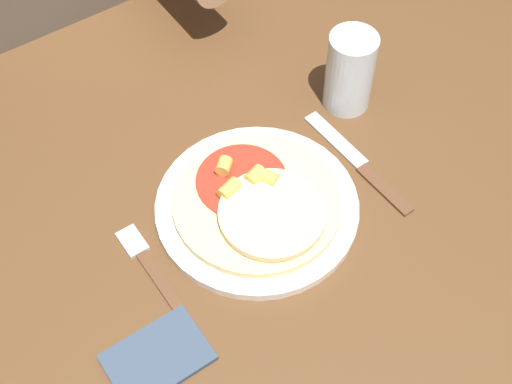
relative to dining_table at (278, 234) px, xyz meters
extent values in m
cube|color=brown|center=(0.00, 0.00, 0.08)|extent=(1.18, 0.98, 0.03)
cylinder|color=brown|center=(0.53, 0.43, -0.28)|extent=(0.06, 0.06, 0.70)
cylinder|color=silver|center=(-0.04, 0.00, 0.10)|extent=(0.28, 0.28, 0.01)
cylinder|color=#E0C689|center=(-0.04, 0.00, 0.12)|extent=(0.23, 0.23, 0.01)
cylinder|color=#B22D1E|center=(-0.04, 0.04, 0.12)|extent=(0.13, 0.13, 0.00)
cylinder|color=beige|center=(-0.04, -0.03, 0.13)|extent=(0.14, 0.14, 0.01)
cylinder|color=gold|center=(-0.05, 0.06, 0.14)|extent=(0.03, 0.03, 0.02)
cylinder|color=gold|center=(-0.02, 0.03, 0.14)|extent=(0.03, 0.03, 0.02)
cylinder|color=gold|center=(-0.01, 0.01, 0.14)|extent=(0.03, 0.03, 0.02)
cylinder|color=gold|center=(-0.07, 0.03, 0.14)|extent=(0.03, 0.03, 0.02)
cube|color=brown|center=(-0.21, -0.04, 0.10)|extent=(0.01, 0.13, 0.00)
cube|color=silver|center=(-0.21, 0.05, 0.10)|extent=(0.03, 0.05, 0.00)
cube|color=brown|center=(0.13, -0.07, 0.10)|extent=(0.02, 0.10, 0.00)
cube|color=silver|center=(0.13, 0.04, 0.10)|extent=(0.03, 0.12, 0.00)
cylinder|color=silver|center=(0.19, 0.09, 0.16)|extent=(0.07, 0.07, 0.13)
cube|color=#38475B|center=(-0.26, -0.11, 0.10)|extent=(0.12, 0.08, 0.01)
cylinder|color=#2D2D38|center=(-0.11, 0.71, -0.39)|extent=(0.11, 0.11, 0.48)
cylinder|color=#2D2D38|center=(0.07, 0.71, -0.39)|extent=(0.11, 0.11, 0.48)
camera|label=1|loc=(-0.35, -0.45, 0.91)|focal=50.00mm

